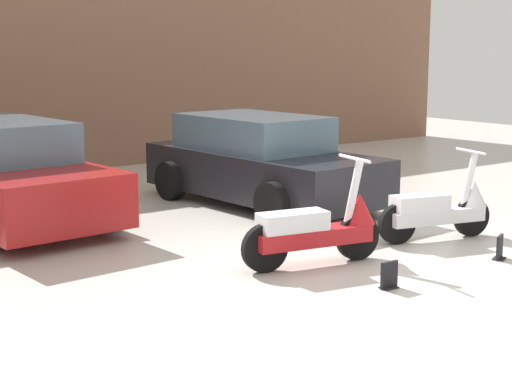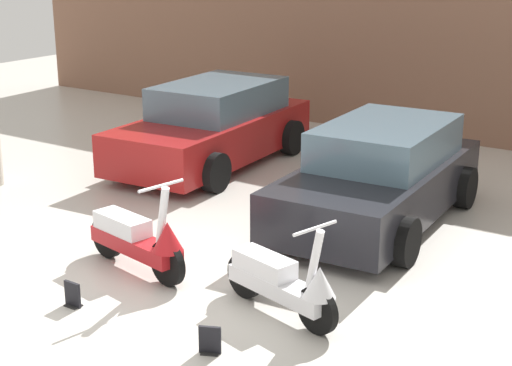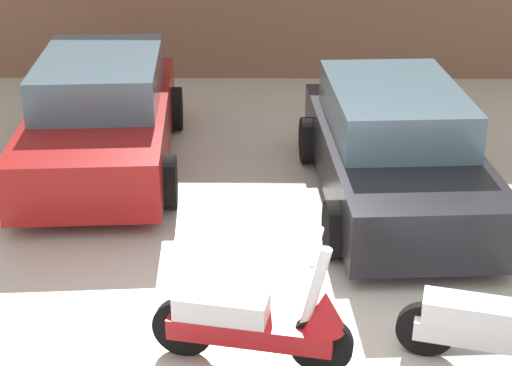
% 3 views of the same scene
% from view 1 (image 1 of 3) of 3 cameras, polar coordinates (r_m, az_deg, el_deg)
% --- Properties ---
extents(ground_plane, '(28.00, 28.00, 0.00)m').
position_cam_1_polar(ground_plane, '(8.20, 8.58, -6.09)').
color(ground_plane, beige).
extents(wall_back, '(19.60, 0.12, 3.50)m').
position_cam_1_polar(wall_back, '(14.62, -14.12, 7.63)').
color(wall_back, '#845B47').
rests_on(wall_back, ground_plane).
extents(scooter_front_left, '(1.58, 0.65, 1.11)m').
position_cam_1_polar(scooter_front_left, '(8.13, 4.57, -3.28)').
color(scooter_front_left, black).
rests_on(scooter_front_left, ground_plane).
extents(scooter_front_right, '(1.47, 0.68, 1.04)m').
position_cam_1_polar(scooter_front_right, '(9.44, 13.26, -1.82)').
color(scooter_front_right, black).
rests_on(scooter_front_right, ground_plane).
extents(car_rear_left, '(2.07, 3.96, 1.31)m').
position_cam_1_polar(car_rear_left, '(10.56, -18.04, 0.59)').
color(car_rear_left, maroon).
rests_on(car_rear_left, ground_plane).
extents(car_rear_center, '(1.98, 3.83, 1.27)m').
position_cam_1_polar(car_rear_center, '(11.25, 0.30, 1.53)').
color(car_rear_center, black).
rests_on(car_rear_center, ground_plane).
extents(placard_near_left_scooter, '(0.20, 0.12, 0.26)m').
position_cam_1_polar(placard_near_left_scooter, '(7.50, 9.66, -6.72)').
color(placard_near_left_scooter, black).
rests_on(placard_near_left_scooter, ground_plane).
extents(placard_near_right_scooter, '(0.20, 0.18, 0.26)m').
position_cam_1_polar(placard_near_right_scooter, '(8.78, 17.30, -4.59)').
color(placard_near_right_scooter, black).
rests_on(placard_near_right_scooter, ground_plane).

